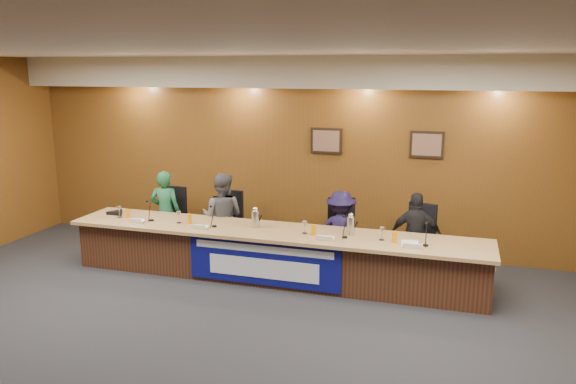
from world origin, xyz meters
name	(u,v)px	position (x,y,z in m)	size (l,w,h in m)	color
floor	(201,357)	(0.00, 0.00, 0.00)	(10.00, 10.00, 0.00)	black
ceiling	(190,47)	(0.00, 0.00, 3.20)	(10.00, 8.00, 0.04)	silver
wall_back	(303,155)	(0.00, 4.00, 1.60)	(10.00, 0.04, 3.20)	brown
soffit	(300,72)	(0.00, 3.75, 2.95)	(10.00, 0.50, 0.50)	beige
dais_body	(273,255)	(0.00, 2.40, 0.35)	(6.00, 0.80, 0.70)	#422314
dais_top	(272,232)	(0.00, 2.35, 0.72)	(6.10, 0.95, 0.05)	#A77E4D
banner	(263,263)	(0.00, 1.99, 0.38)	(2.20, 0.02, 0.65)	#0A0C66
banner_text_upper	(263,249)	(0.00, 1.97, 0.58)	(2.00, 0.01, 0.10)	silver
banner_text_lower	(263,269)	(0.00, 1.97, 0.30)	(1.60, 0.01, 0.28)	silver
wall_photo_left	(326,141)	(0.40, 3.97, 1.85)	(0.52, 0.04, 0.42)	black
wall_photo_right	(427,145)	(2.00, 3.97, 1.85)	(0.52, 0.04, 0.42)	black
panelist_a	(166,212)	(-2.05, 2.97, 0.70)	(0.51, 0.33, 1.39)	#1A5633
panelist_b	(222,217)	(-1.04, 2.97, 0.70)	(0.68, 0.53, 1.41)	#4E4F54
panelist_c	(341,232)	(0.87, 2.97, 0.62)	(0.80, 0.46, 1.24)	black
panelist_d	(416,237)	(1.98, 2.97, 0.65)	(0.76, 0.32, 1.29)	black
office_chair_a	(169,224)	(-2.05, 3.07, 0.48)	(0.48, 0.48, 0.08)	black
office_chair_b	(225,229)	(-1.04, 3.07, 0.48)	(0.48, 0.48, 0.08)	black
office_chair_c	(342,239)	(0.87, 3.07, 0.48)	(0.48, 0.48, 0.08)	black
office_chair_d	(416,246)	(1.98, 3.07, 0.48)	(0.48, 0.48, 0.08)	black
nameplate_a	(135,220)	(-2.07, 2.08, 0.80)	(0.24, 0.06, 0.09)	white
microphone_a	(151,220)	(-1.90, 2.28, 0.76)	(0.07, 0.07, 0.02)	black
juice_glass_a	(128,214)	(-2.31, 2.28, 0.82)	(0.06, 0.06, 0.15)	orange
water_glass_a	(119,212)	(-2.47, 2.30, 0.84)	(0.08, 0.08, 0.18)	silver
nameplate_b	(198,226)	(-1.01, 2.07, 0.80)	(0.24, 0.06, 0.09)	white
microphone_b	(214,226)	(-0.85, 2.25, 0.76)	(0.07, 0.07, 0.02)	black
juice_glass_b	(190,219)	(-1.27, 2.30, 0.82)	(0.06, 0.06, 0.15)	orange
water_glass_b	(179,217)	(-1.44, 2.28, 0.84)	(0.08, 0.08, 0.18)	silver
nameplate_c	(324,238)	(0.84, 2.07, 0.80)	(0.24, 0.06, 0.09)	white
microphone_c	(345,237)	(1.08, 2.28, 0.76)	(0.07, 0.07, 0.02)	black
juice_glass_c	(314,230)	(0.64, 2.28, 0.82)	(0.06, 0.06, 0.15)	orange
water_glass_c	(305,227)	(0.50, 2.32, 0.84)	(0.08, 0.08, 0.18)	silver
nameplate_d	(412,246)	(2.00, 2.07, 0.80)	(0.24, 0.06, 0.09)	white
microphone_d	(426,245)	(2.15, 2.24, 0.76)	(0.07, 0.07, 0.02)	black
juice_glass_d	(395,237)	(1.75, 2.27, 0.82)	(0.06, 0.06, 0.15)	orange
water_glass_d	(382,234)	(1.57, 2.33, 0.84)	(0.08, 0.08, 0.18)	silver
carafe_mid	(256,219)	(-0.26, 2.40, 0.87)	(0.12, 0.12, 0.25)	silver
carafe_right	(351,226)	(1.13, 2.42, 0.88)	(0.11, 0.11, 0.26)	silver
speakerphone	(117,213)	(-2.63, 2.46, 0.78)	(0.32, 0.32, 0.05)	black
paper_stack	(410,243)	(1.95, 2.28, 0.75)	(0.22, 0.30, 0.01)	white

